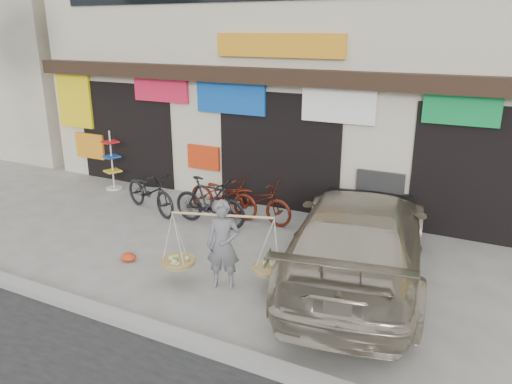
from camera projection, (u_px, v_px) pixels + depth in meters
The scene contains 12 objects.
ground at pixel (195, 266), 8.92m from camera, with size 70.00×70.00×0.00m, color gray.
kerb at pixel (118, 318), 7.21m from camera, with size 70.00×0.25×0.12m, color gray.
shophouse_block at pixel (325, 52), 13.27m from camera, with size 14.00×6.32×7.00m.
neighbor_west at pixel (7, 56), 19.76m from camera, with size 12.00×7.00×6.00m, color #BEB59D.
street_vendor at pixel (223, 249), 8.00m from camera, with size 2.02×1.04×1.49m.
bike_0 at pixel (150, 191), 11.44m from camera, with size 0.66×1.88×0.99m, color black.
bike_1 at pixel (209, 202), 10.63m from camera, with size 0.50×1.76×1.06m, color black.
bike_2 at pixel (223, 195), 11.22m from camera, with size 0.64×1.83×0.96m, color #4D170D.
bike_3 at pixel (255, 200), 10.87m from camera, with size 0.64×1.83×0.96m, color #4D170D.
suv at pixel (359, 237), 8.26m from camera, with size 3.01×5.52×1.52m.
display_rack at pixel (112, 166), 13.04m from camera, with size 0.48×0.48×1.56m.
red_bag at pixel (128, 257), 9.10m from camera, with size 0.31×0.25×0.14m, color red.
Camera 1 is at (4.64, -6.68, 4.04)m, focal length 35.00 mm.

